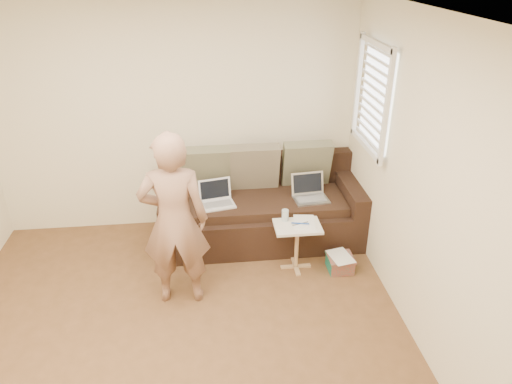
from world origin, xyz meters
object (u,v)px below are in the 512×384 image
(drinking_glass, at_px, (285,215))
(laptop_silver, at_px, (311,200))
(side_table, at_px, (297,247))
(striped_box, at_px, (340,263))
(sofa, at_px, (261,205))
(person, at_px, (174,221))
(laptop_white, at_px, (218,205))

(drinking_glass, bearing_deg, laptop_silver, 47.48)
(side_table, height_order, striped_box, side_table)
(sofa, xyz_separation_m, striped_box, (0.73, -0.72, -0.34))
(person, height_order, striped_box, person)
(side_table, bearing_deg, laptop_silver, 63.62)
(side_table, bearing_deg, laptop_white, 147.97)
(laptop_white, height_order, person, person)
(laptop_white, bearing_deg, drinking_glass, -41.20)
(side_table, bearing_deg, striped_box, -12.11)
(sofa, height_order, side_table, sofa)
(striped_box, bearing_deg, laptop_white, 154.56)
(person, bearing_deg, sofa, -130.98)
(laptop_silver, relative_size, drinking_glass, 3.07)
(drinking_glass, bearing_deg, sofa, 109.15)
(sofa, distance_m, laptop_white, 0.51)
(person, bearing_deg, laptop_white, -114.48)
(sofa, relative_size, laptop_white, 6.25)
(laptop_silver, distance_m, striped_box, 0.76)
(sofa, bearing_deg, side_table, -65.09)
(striped_box, bearing_deg, sofa, 135.55)
(drinking_glass, bearing_deg, side_table, -44.05)
(drinking_glass, bearing_deg, striped_box, -20.02)
(person, xyz_separation_m, side_table, (1.18, 0.34, -0.58))
(sofa, bearing_deg, drinking_glass, -70.85)
(side_table, bearing_deg, sofa, 114.91)
(person, relative_size, drinking_glass, 13.98)
(laptop_silver, height_order, side_table, laptop_silver)
(person, distance_m, striped_box, 1.81)
(laptop_silver, relative_size, laptop_white, 1.05)
(side_table, xyz_separation_m, drinking_glass, (-0.11, 0.11, 0.32))
(laptop_white, height_order, striped_box, laptop_white)
(person, bearing_deg, drinking_glass, -155.65)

